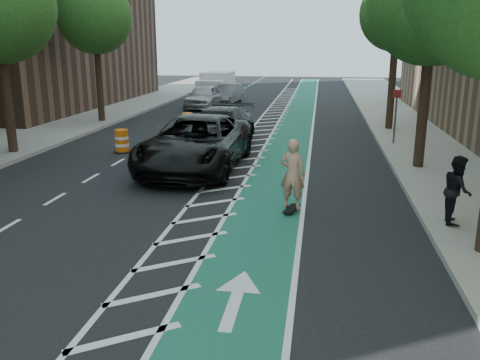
% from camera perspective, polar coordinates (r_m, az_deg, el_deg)
% --- Properties ---
extents(ground, '(120.00, 120.00, 0.00)m').
position_cam_1_polar(ground, '(12.40, -12.28, -6.05)').
color(ground, black).
rests_on(ground, ground).
extents(bike_lane, '(2.00, 90.00, 0.01)m').
position_cam_1_polar(bike_lane, '(21.25, 5.12, 3.11)').
color(bike_lane, '#185741').
rests_on(bike_lane, ground).
extents(buffer_strip, '(1.40, 90.00, 0.01)m').
position_cam_1_polar(buffer_strip, '(21.40, 1.11, 3.25)').
color(buffer_strip, silver).
rests_on(buffer_strip, ground).
extents(sidewalk_right, '(5.00, 90.00, 0.15)m').
position_cam_1_polar(sidewalk_right, '(21.81, 22.43, 2.51)').
color(sidewalk_right, gray).
rests_on(sidewalk_right, ground).
extents(sidewalk_left, '(5.00, 90.00, 0.15)m').
position_cam_1_polar(sidewalk_left, '(25.32, -24.45, 3.91)').
color(sidewalk_left, gray).
rests_on(sidewalk_left, ground).
extents(curb_right, '(0.12, 90.00, 0.16)m').
position_cam_1_polar(curb_right, '(21.37, 16.04, 2.84)').
color(curb_right, gray).
rests_on(curb_right, ground).
extents(curb_left, '(0.12, 90.00, 0.16)m').
position_cam_1_polar(curb_left, '(24.06, -19.55, 3.89)').
color(curb_left, gray).
rests_on(curb_left, ground).
extents(tree_r_c, '(4.20, 4.20, 7.90)m').
position_cam_1_polar(tree_r_c, '(19.13, 20.71, 18.30)').
color(tree_r_c, '#382619').
rests_on(tree_r_c, ground).
extents(tree_l_c, '(4.20, 4.20, 7.90)m').
position_cam_1_polar(tree_l_c, '(22.43, -25.38, 17.23)').
color(tree_l_c, '#382619').
rests_on(tree_l_c, ground).
extents(tree_r_d, '(4.20, 4.20, 7.90)m').
position_cam_1_polar(tree_r_d, '(27.02, 17.30, 17.37)').
color(tree_r_d, '#382619').
rests_on(tree_r_d, ground).
extents(tree_l_d, '(4.20, 4.20, 7.90)m').
position_cam_1_polar(tree_l_d, '(29.45, -16.39, 17.20)').
color(tree_l_d, '#382619').
rests_on(tree_l_d, ground).
extents(sign_post, '(0.35, 0.08, 2.47)m').
position_cam_1_polar(sign_post, '(23.18, 17.05, 6.89)').
color(sign_post, '#4C4C4C').
rests_on(sign_post, ground).
extents(skateboard, '(0.44, 0.89, 0.11)m').
position_cam_1_polar(skateboard, '(13.76, 5.81, -3.22)').
color(skateboard, black).
rests_on(skateboard, ground).
extents(skateboarder, '(0.78, 0.61, 1.89)m').
position_cam_1_polar(skateboarder, '(13.49, 5.92, 0.68)').
color(skateboarder, tan).
rests_on(skateboarder, skateboard).
extents(suv_near, '(3.31, 6.88, 1.89)m').
position_cam_1_polar(suv_near, '(18.29, -4.99, 4.15)').
color(suv_near, black).
rests_on(suv_near, ground).
extents(suv_far, '(2.90, 5.97, 1.68)m').
position_cam_1_polar(suv_far, '(22.17, -2.50, 5.84)').
color(suv_far, black).
rests_on(suv_far, ground).
extents(car_silver, '(2.15, 4.86, 1.63)m').
position_cam_1_polar(car_silver, '(35.80, -4.08, 9.32)').
color(car_silver, '#ABAAB0').
rests_on(car_silver, ground).
extents(car_grey, '(1.86, 4.44, 1.43)m').
position_cam_1_polar(car_grey, '(38.83, -1.31, 9.66)').
color(car_grey, slate).
rests_on(car_grey, ground).
extents(pedestrian, '(0.73, 0.88, 1.68)m').
position_cam_1_polar(pedestrian, '(13.31, 23.21, -1.01)').
color(pedestrian, black).
rests_on(pedestrian, sidewalk_right).
extents(box_truck, '(2.41, 5.04, 2.06)m').
position_cam_1_polar(box_truck, '(42.76, -2.69, 10.47)').
color(box_truck, silver).
rests_on(box_truck, ground).
extents(barrel_a, '(0.70, 0.70, 0.96)m').
position_cam_1_polar(barrel_a, '(21.70, -13.12, 4.22)').
color(barrel_a, '#DC630B').
rests_on(barrel_a, ground).
extents(barrel_b, '(0.62, 0.62, 0.85)m').
position_cam_1_polar(barrel_b, '(22.02, -7.45, 4.51)').
color(barrel_b, '#FF5C0D').
rests_on(barrel_b, ground).
extents(barrel_c, '(0.69, 0.69, 0.94)m').
position_cam_1_polar(barrel_c, '(26.53, -5.93, 6.44)').
color(barrel_c, orange).
rests_on(barrel_c, ground).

